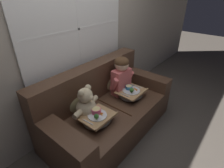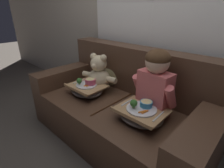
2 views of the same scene
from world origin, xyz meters
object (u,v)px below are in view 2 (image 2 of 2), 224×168
(lap_tray_child, at_px, (141,114))
(teddy_bear, at_px, (99,75))
(throw_pillow_behind_teddy, at_px, (111,72))
(lap_tray_teddy, at_px, (87,89))
(throw_pillow_behind_child, at_px, (165,89))
(couch, at_px, (122,107))
(child_figure, at_px, (156,80))

(lap_tray_child, bearing_deg, teddy_bear, 165.91)
(throw_pillow_behind_teddy, bearing_deg, lap_tray_teddy, -89.95)
(teddy_bear, bearing_deg, throw_pillow_behind_child, 15.79)
(couch, xyz_separation_m, lap_tray_teddy, (-0.35, -0.17, 0.16))
(child_figure, relative_size, lap_tray_child, 1.45)
(lap_tray_teddy, bearing_deg, throw_pillow_behind_teddy, 90.05)
(couch, relative_size, child_figure, 3.24)
(couch, height_order, child_figure, child_figure)
(throw_pillow_behind_teddy, distance_m, lap_tray_teddy, 0.39)
(throw_pillow_behind_teddy, xyz_separation_m, teddy_bear, (0.00, -0.20, 0.01))
(throw_pillow_behind_teddy, xyz_separation_m, lap_tray_teddy, (0.00, -0.37, -0.10))
(throw_pillow_behind_child, height_order, lap_tray_child, throw_pillow_behind_child)
(lap_tray_child, height_order, lap_tray_teddy, lap_tray_child)
(child_figure, distance_m, teddy_bear, 0.71)
(throw_pillow_behind_teddy, height_order, lap_tray_child, throw_pillow_behind_teddy)
(throw_pillow_behind_child, relative_size, lap_tray_child, 0.92)
(couch, xyz_separation_m, lap_tray_child, (0.35, -0.17, 0.16))
(throw_pillow_behind_teddy, height_order, lap_tray_teddy, throw_pillow_behind_teddy)
(throw_pillow_behind_teddy, relative_size, lap_tray_teddy, 0.92)
(throw_pillow_behind_teddy, bearing_deg, lap_tray_child, -28.06)
(throw_pillow_behind_child, xyz_separation_m, lap_tray_teddy, (-0.70, -0.37, -0.10))
(couch, distance_m, throw_pillow_behind_teddy, 0.48)
(teddy_bear, bearing_deg, lap_tray_child, -14.09)
(throw_pillow_behind_teddy, height_order, child_figure, child_figure)
(child_figure, bearing_deg, throw_pillow_behind_teddy, 164.58)
(throw_pillow_behind_teddy, bearing_deg, couch, -30.32)
(throw_pillow_behind_child, distance_m, lap_tray_child, 0.39)
(lap_tray_child, relative_size, lap_tray_teddy, 1.04)
(couch, xyz_separation_m, throw_pillow_behind_child, (0.35, 0.21, 0.26))
(throw_pillow_behind_child, xyz_separation_m, lap_tray_child, (-0.00, -0.37, -0.10))
(couch, height_order, teddy_bear, couch)
(couch, xyz_separation_m, teddy_bear, (-0.35, 0.01, 0.27))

